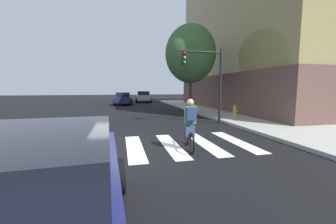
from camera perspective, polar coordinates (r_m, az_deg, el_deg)
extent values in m
plane|color=black|center=(7.34, -9.89, -9.63)|extent=(120.00, 120.00, 0.00)
cube|color=#9E9B93|center=(11.67, 38.80, -4.58)|extent=(6.50, 50.00, 0.15)
cube|color=silver|center=(8.09, -37.81, -9.38)|extent=(0.55, 3.29, 0.01)
cube|color=silver|center=(7.64, -28.94, -9.69)|extent=(0.55, 3.29, 0.01)
cube|color=silver|center=(7.38, -19.20, -9.77)|extent=(0.55, 3.29, 0.01)
cube|color=silver|center=(7.35, -9.08, -9.56)|extent=(0.55, 3.29, 0.01)
cube|color=silver|center=(7.53, 0.81, -9.07)|extent=(0.55, 3.29, 0.01)
cube|color=silver|center=(7.92, 9.95, -8.38)|extent=(0.55, 3.29, 0.01)
cube|color=silver|center=(8.49, 18.01, -7.59)|extent=(0.55, 3.29, 0.01)
cube|color=navy|center=(2.96, -32.60, -21.46)|extent=(2.10, 4.69, 0.70)
cube|color=black|center=(2.60, -34.41, -10.63)|extent=(1.77, 2.29, 0.55)
cylinder|color=black|center=(4.68, -38.78, -16.14)|extent=(0.28, 0.69, 0.68)
cylinder|color=black|center=(4.33, -13.50, -16.66)|extent=(0.28, 0.69, 0.68)
cube|color=navy|center=(26.39, -12.05, 3.41)|extent=(2.14, 4.54, 0.67)
cube|color=black|center=(26.22, -12.10, 4.70)|extent=(1.75, 2.23, 0.53)
cylinder|color=black|center=(27.89, -13.72, 2.84)|extent=(0.28, 0.67, 0.65)
cylinder|color=black|center=(27.77, -9.93, 2.91)|extent=(0.28, 0.67, 0.65)
cylinder|color=black|center=(25.09, -14.35, 2.43)|extent=(0.28, 0.67, 0.65)
cylinder|color=black|center=(24.96, -10.14, 2.51)|extent=(0.28, 0.67, 0.65)
cube|color=#B7B7BC|center=(30.90, -6.78, 4.00)|extent=(2.12, 4.72, 0.70)
cube|color=black|center=(30.73, -6.78, 5.16)|extent=(1.78, 2.30, 0.55)
cylinder|color=black|center=(32.36, -8.61, 3.46)|extent=(0.28, 0.70, 0.68)
cylinder|color=black|center=(32.45, -5.20, 3.52)|extent=(0.28, 0.70, 0.68)
cylinder|color=black|center=(29.41, -8.51, 3.17)|extent=(0.28, 0.70, 0.68)
cylinder|color=black|center=(29.51, -4.76, 3.23)|extent=(0.28, 0.70, 0.68)
torus|color=black|center=(6.58, 6.57, -8.51)|extent=(0.16, 0.66, 0.66)
torus|color=black|center=(7.58, 5.12, -6.47)|extent=(0.16, 0.66, 0.66)
cylinder|color=black|center=(7.01, 5.82, -5.20)|extent=(0.19, 0.89, 0.05)
cylinder|color=black|center=(6.85, 6.04, -4.89)|extent=(0.04, 0.04, 0.45)
cube|color=#384772|center=(6.84, 6.05, -4.48)|extent=(0.31, 0.24, 0.56)
cube|color=#3F724C|center=(6.77, 6.10, -0.74)|extent=(0.39, 0.29, 0.56)
sphere|color=tan|center=(6.73, 6.14, 2.64)|extent=(0.22, 0.22, 0.22)
cube|color=navy|center=(6.59, 6.37, -0.50)|extent=(0.30, 0.20, 0.40)
cylinder|color=black|center=(12.29, 14.07, 6.66)|extent=(0.14, 0.14, 4.20)
cylinder|color=black|center=(11.96, 8.99, 15.93)|extent=(2.40, 0.10, 0.10)
cube|color=black|center=(11.59, 4.40, 14.54)|extent=(0.24, 0.20, 0.76)
sphere|color=red|center=(11.52, 4.58, 15.79)|extent=(0.14, 0.14, 0.14)
sphere|color=gold|center=(11.49, 4.57, 14.61)|extent=(0.14, 0.14, 0.14)
sphere|color=green|center=(11.45, 4.56, 13.42)|extent=(0.14, 0.14, 0.14)
cylinder|color=gold|center=(14.42, 17.78, 0.02)|extent=(0.22, 0.22, 0.65)
sphere|color=gold|center=(14.38, 17.83, 1.46)|extent=(0.18, 0.18, 0.18)
cylinder|color=gold|center=(14.50, 18.33, 0.16)|extent=(0.12, 0.09, 0.09)
cylinder|color=#4C3823|center=(16.53, 6.03, 4.83)|extent=(0.24, 0.24, 3.10)
ellipsoid|color=#386033|center=(16.73, 6.16, 15.49)|extent=(3.86, 3.86, 4.44)
cube|color=brown|center=(24.20, 29.84, 4.65)|extent=(16.04, 18.59, 3.20)
cube|color=olive|center=(25.14, 30.85, 21.46)|extent=(15.72, 18.22, 11.37)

